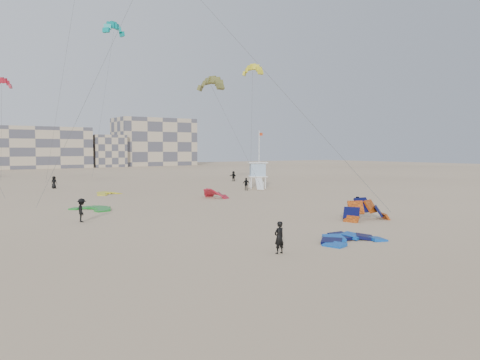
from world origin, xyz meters
TOP-DOWN VIEW (x-y plane):
  - ground at (0.00, 0.00)m, footprint 320.00×320.00m
  - kite_ground_blue at (4.77, 1.20)m, footprint 4.15×4.36m
  - kite_ground_orange at (12.20, 6.42)m, footprint 4.53×4.41m
  - kite_ground_green at (-3.57, 24.69)m, footprint 5.28×5.18m
  - kite_ground_red_far at (11.26, 27.53)m, footprint 3.83×3.68m
  - kite_ground_yellow at (2.42, 38.15)m, footprint 4.36×4.43m
  - kitesurfer_main at (-0.74, 1.18)m, footprint 0.66×0.47m
  - kitesurfer_b at (13.23, 8.21)m, footprint 0.90×0.75m
  - kitesurfer_c at (-6.33, 18.02)m, footprint 0.89×1.27m
  - kitesurfer_d at (19.68, 33.39)m, footprint 1.03×0.96m
  - kitesurfer_e at (-0.95, 51.23)m, footprint 1.00×0.82m
  - kitesurfer_f at (28.46, 49.84)m, footprint 0.71×1.66m
  - kite_fly_olive at (16.55, 37.36)m, footprint 5.23×12.10m
  - kite_fly_yellow at (28.68, 44.51)m, footprint 6.10×8.09m
  - kite_fly_teal_b at (11.72, 61.52)m, footprint 7.88×6.18m
  - kite_fly_red at (-5.77, 62.12)m, footprint 4.27×6.10m
  - lifeguard_tower_near at (23.05, 35.38)m, footprint 3.58×5.57m
  - flagpole at (23.58, 35.76)m, footprint 0.66×0.10m
  - condo_mid at (10.00, 130.00)m, footprint 32.00×16.00m
  - condo_east at (50.00, 132.00)m, footprint 26.00×14.00m
  - condo_fill_right at (32.00, 128.00)m, footprint 10.00×10.00m

SIDE VIEW (x-z plane):
  - ground at x=0.00m, z-range 0.00..0.00m
  - kite_ground_blue at x=4.77m, z-range -0.61..0.61m
  - kite_ground_orange at x=12.20m, z-range -1.97..1.97m
  - kite_ground_green at x=-3.57m, z-range -0.33..0.33m
  - kite_ground_red_far at x=11.26m, z-range -1.56..1.56m
  - kite_ground_yellow at x=2.42m, z-range -0.56..0.56m
  - kitesurfer_b at x=13.23m, z-range 0.00..1.65m
  - kitesurfer_d at x=19.68m, z-range 0.00..1.70m
  - kitesurfer_main at x=-0.74m, z-range 0.00..1.72m
  - kitesurfer_f at x=28.46m, z-range 0.00..1.73m
  - kitesurfer_e at x=-0.95m, z-range 0.00..1.75m
  - kitesurfer_c at x=-6.33m, z-range 0.00..1.80m
  - lifeguard_tower_near at x=23.05m, z-range -0.02..3.69m
  - flagpole at x=23.58m, z-range 0.20..8.38m
  - condo_fill_right at x=32.00m, z-range 0.00..10.00m
  - condo_mid at x=10.00m, z-range 0.00..12.00m
  - condo_east at x=50.00m, z-range 0.00..16.00m
  - kite_fly_olive at x=16.55m, z-range 6.79..21.72m
  - kite_fly_red at x=-5.77m, z-range 7.65..23.20m
  - kite_fly_yellow at x=28.68m, z-range 8.97..27.49m
  - kite_fly_teal_b at x=11.72m, z-range 12.81..39.03m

